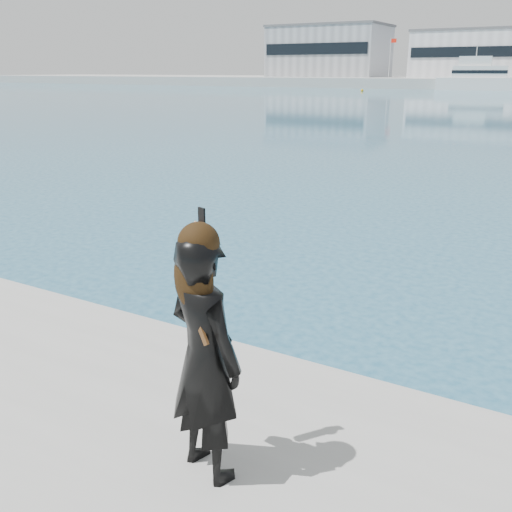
{
  "coord_description": "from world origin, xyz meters",
  "views": [
    {
      "loc": [
        1.84,
        -3.69,
        3.59
      ],
      "look_at": [
        -0.22,
        -0.14,
        2.24
      ],
      "focal_mm": 40.0,
      "sensor_mm": 36.0,
      "label": 1
    }
  ],
  "objects": [
    {
      "name": "ground",
      "position": [
        0.0,
        0.0,
        0.0
      ],
      "size": [
        500.0,
        500.0,
        0.0
      ],
      "primitive_type": "plane",
      "color": "#195373",
      "rests_on": "ground"
    },
    {
      "name": "warehouse_grey_left",
      "position": [
        -55.0,
        127.98,
        7.76
      ],
      "size": [
        26.52,
        16.36,
        11.5
      ],
      "color": "gray",
      "rests_on": "far_quay"
    },
    {
      "name": "warehouse_white",
      "position": [
        -22.0,
        127.98,
        6.76
      ],
      "size": [
        24.48,
        15.35,
        9.5
      ],
      "color": "silver",
      "rests_on": "far_quay"
    },
    {
      "name": "flagpole_left",
      "position": [
        -37.91,
        121.0,
        6.54
      ],
      "size": [
        1.28,
        0.16,
        8.0
      ],
      "color": "silver",
      "rests_on": "far_quay"
    },
    {
      "name": "motor_yacht",
      "position": [
        -17.38,
        111.28,
        2.19
      ],
      "size": [
        17.14,
        6.59,
        7.8
      ],
      "rotation": [
        0.0,
        0.0,
        0.12
      ],
      "color": "white",
      "rests_on": "ground"
    },
    {
      "name": "buoy_far",
      "position": [
        -34.23,
        94.98,
        0.0
      ],
      "size": [
        0.5,
        0.5,
        0.5
      ],
      "primitive_type": "sphere",
      "color": "#EFA20C",
      "rests_on": "ground"
    },
    {
      "name": "woman",
      "position": [
        -0.23,
        -0.84,
        1.76
      ],
      "size": [
        0.75,
        0.6,
        1.9
      ],
      "rotation": [
        0.0,
        0.0,
        2.85
      ],
      "color": "black",
      "rests_on": "near_quay"
    }
  ]
}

